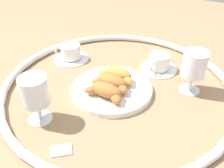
{
  "coord_description": "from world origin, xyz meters",
  "views": [
    {
      "loc": [
        -0.31,
        0.61,
        0.5
      ],
      "look_at": [
        0.01,
        0.03,
        0.03
      ],
      "focal_mm": 40.9,
      "sensor_mm": 36.0,
      "label": 1
    }
  ],
  "objects_px": {
    "juice_glass_left": "(35,93)",
    "croissant_small": "(112,82)",
    "coffee_cup_near": "(71,53)",
    "juice_glass_right": "(194,66)",
    "croissant_large": "(117,74)",
    "coffee_cup_far": "(159,63)",
    "croissant_extra": "(105,91)",
    "sugar_packet": "(63,150)",
    "pastry_plate": "(112,89)"
  },
  "relations": [
    {
      "from": "juice_glass_right",
      "to": "coffee_cup_far",
      "type": "bearing_deg",
      "value": -28.63
    },
    {
      "from": "croissant_large",
      "to": "coffee_cup_far",
      "type": "height_order",
      "value": "croissant_large"
    },
    {
      "from": "juice_glass_left",
      "to": "sugar_packet",
      "type": "distance_m",
      "value": 0.17
    },
    {
      "from": "sugar_packet",
      "to": "juice_glass_right",
      "type": "bearing_deg",
      "value": -157.7
    },
    {
      "from": "croissant_small",
      "to": "juice_glass_right",
      "type": "distance_m",
      "value": 0.26
    },
    {
      "from": "juice_glass_left",
      "to": "juice_glass_right",
      "type": "xyz_separation_m",
      "value": [
        -0.34,
        -0.34,
        -0.0
      ]
    },
    {
      "from": "croissant_large",
      "to": "croissant_extra",
      "type": "xyz_separation_m",
      "value": [
        -0.01,
        0.1,
        0.0
      ]
    },
    {
      "from": "coffee_cup_near",
      "to": "coffee_cup_far",
      "type": "height_order",
      "value": "same"
    },
    {
      "from": "croissant_extra",
      "to": "croissant_small",
      "type": "bearing_deg",
      "value": -84.1
    },
    {
      "from": "pastry_plate",
      "to": "juice_glass_right",
      "type": "distance_m",
      "value": 0.27
    },
    {
      "from": "sugar_packet",
      "to": "coffee_cup_far",
      "type": "bearing_deg",
      "value": -139.17
    },
    {
      "from": "coffee_cup_near",
      "to": "juice_glass_left",
      "type": "bearing_deg",
      "value": 111.32
    },
    {
      "from": "croissant_large",
      "to": "croissant_extra",
      "type": "relative_size",
      "value": 1.0
    },
    {
      "from": "croissant_large",
      "to": "coffee_cup_near",
      "type": "relative_size",
      "value": 1.01
    },
    {
      "from": "coffee_cup_far",
      "to": "juice_glass_left",
      "type": "relative_size",
      "value": 0.97
    },
    {
      "from": "pastry_plate",
      "to": "coffee_cup_far",
      "type": "bearing_deg",
      "value": -113.03
    },
    {
      "from": "coffee_cup_near",
      "to": "juice_glass_right",
      "type": "height_order",
      "value": "juice_glass_right"
    },
    {
      "from": "croissant_small",
      "to": "juice_glass_left",
      "type": "xyz_separation_m",
      "value": [
        0.12,
        0.21,
        0.05
      ]
    },
    {
      "from": "coffee_cup_far",
      "to": "juice_glass_left",
      "type": "xyz_separation_m",
      "value": [
        0.2,
        0.41,
        0.07
      ]
    },
    {
      "from": "sugar_packet",
      "to": "croissant_extra",
      "type": "bearing_deg",
      "value": -128.87
    },
    {
      "from": "coffee_cup_far",
      "to": "sugar_packet",
      "type": "bearing_deg",
      "value": 81.07
    },
    {
      "from": "croissant_large",
      "to": "coffee_cup_far",
      "type": "bearing_deg",
      "value": -120.46
    },
    {
      "from": "croissant_small",
      "to": "juice_glass_left",
      "type": "height_order",
      "value": "juice_glass_left"
    },
    {
      "from": "sugar_packet",
      "to": "croissant_small",
      "type": "bearing_deg",
      "value": -128.04
    },
    {
      "from": "juice_glass_left",
      "to": "croissant_extra",
      "type": "bearing_deg",
      "value": -127.86
    },
    {
      "from": "pastry_plate",
      "to": "coffee_cup_near",
      "type": "relative_size",
      "value": 1.93
    },
    {
      "from": "croissant_small",
      "to": "croissant_large",
      "type": "bearing_deg",
      "value": -83.97
    },
    {
      "from": "croissant_small",
      "to": "juice_glass_left",
      "type": "distance_m",
      "value": 0.24
    },
    {
      "from": "juice_glass_left",
      "to": "coffee_cup_near",
      "type": "bearing_deg",
      "value": -68.68
    },
    {
      "from": "pastry_plate",
      "to": "croissant_large",
      "type": "bearing_deg",
      "value": -83.58
    },
    {
      "from": "juice_glass_left",
      "to": "sugar_packet",
      "type": "xyz_separation_m",
      "value": [
        -0.13,
        0.06,
        -0.09
      ]
    },
    {
      "from": "croissant_large",
      "to": "juice_glass_right",
      "type": "height_order",
      "value": "juice_glass_right"
    },
    {
      "from": "coffee_cup_far",
      "to": "juice_glass_right",
      "type": "distance_m",
      "value": 0.17
    },
    {
      "from": "croissant_extra",
      "to": "sugar_packet",
      "type": "bearing_deg",
      "value": 91.37
    },
    {
      "from": "pastry_plate",
      "to": "croissant_extra",
      "type": "height_order",
      "value": "croissant_extra"
    },
    {
      "from": "coffee_cup_far",
      "to": "juice_glass_right",
      "type": "relative_size",
      "value": 0.97
    },
    {
      "from": "croissant_small",
      "to": "juice_glass_left",
      "type": "bearing_deg",
      "value": 60.48
    },
    {
      "from": "coffee_cup_near",
      "to": "juice_glass_right",
      "type": "bearing_deg",
      "value": -178.02
    },
    {
      "from": "croissant_extra",
      "to": "coffee_cup_near",
      "type": "xyz_separation_m",
      "value": [
        0.25,
        -0.16,
        -0.01
      ]
    },
    {
      "from": "juice_glass_right",
      "to": "sugar_packet",
      "type": "xyz_separation_m",
      "value": [
        0.21,
        0.4,
        -0.09
      ]
    },
    {
      "from": "croissant_small",
      "to": "sugar_packet",
      "type": "distance_m",
      "value": 0.27
    },
    {
      "from": "coffee_cup_near",
      "to": "juice_glass_left",
      "type": "relative_size",
      "value": 0.97
    },
    {
      "from": "croissant_small",
      "to": "coffee_cup_far",
      "type": "distance_m",
      "value": 0.22
    },
    {
      "from": "croissant_extra",
      "to": "juice_glass_right",
      "type": "height_order",
      "value": "juice_glass_right"
    },
    {
      "from": "croissant_large",
      "to": "juice_glass_right",
      "type": "relative_size",
      "value": 0.98
    },
    {
      "from": "juice_glass_left",
      "to": "croissant_small",
      "type": "bearing_deg",
      "value": -119.52
    },
    {
      "from": "coffee_cup_near",
      "to": "croissant_large",
      "type": "bearing_deg",
      "value": 164.84
    },
    {
      "from": "coffee_cup_near",
      "to": "juice_glass_right",
      "type": "relative_size",
      "value": 0.97
    },
    {
      "from": "croissant_large",
      "to": "croissant_extra",
      "type": "height_order",
      "value": "same"
    },
    {
      "from": "croissant_small",
      "to": "pastry_plate",
      "type": "bearing_deg",
      "value": -89.64
    }
  ]
}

